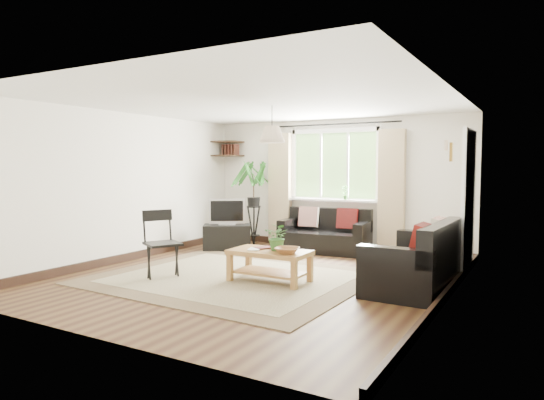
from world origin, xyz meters
The scene contains 24 objects.
floor centered at (0.00, 0.00, 0.00)m, with size 5.50×5.50×0.00m, color #311A10.
ceiling centered at (0.00, 0.00, 2.40)m, with size 5.50×5.50×0.00m, color white.
wall_back centered at (0.00, 2.75, 1.20)m, with size 5.00×0.02×2.40m, color white.
wall_front centered at (0.00, -2.75, 1.20)m, with size 5.00×0.02×2.40m, color white.
wall_left centered at (-2.50, 0.00, 1.20)m, with size 0.02×5.50×2.40m, color white.
wall_right centered at (2.50, 0.00, 1.20)m, with size 0.02×5.50×2.40m, color white.
rug centered at (-0.27, -0.20, 0.01)m, with size 3.53×3.03×0.02m, color beige.
window centered at (0.00, 2.71, 1.55)m, with size 2.50×0.16×2.16m, color white, non-canonical shape.
door centered at (2.47, 1.70, 1.00)m, with size 0.06×0.96×2.06m, color silver.
corner_shelf centered at (-2.25, 2.50, 1.89)m, with size 0.50×0.50×0.34m, color black, non-canonical shape.
pendant_lamp centered at (0.00, 0.40, 2.05)m, with size 0.36×0.36×0.54m, color beige, non-canonical shape.
wall_sconce centered at (2.43, 0.30, 1.74)m, with size 0.12×0.12×0.28m, color beige, non-canonical shape.
sofa_back centered at (0.00, 2.30, 0.37)m, with size 1.56×0.78×0.73m, color black, non-canonical shape.
sofa_right centered at (2.01, 0.48, 0.40)m, with size 0.86×1.72×0.81m, color black, non-canonical shape.
coffee_table centered at (0.29, -0.16, 0.22)m, with size 1.05×0.57×0.43m, color #945A30, non-canonical shape.
table_plant centered at (0.38, -0.11, 0.61)m, with size 0.32×0.28×0.36m, color #306126.
bowl centered at (0.60, -0.25, 0.47)m, with size 0.31×0.31×0.08m, color #935E32.
book_a centered at (0.02, -0.26, 0.44)m, with size 0.15×0.21×0.02m, color white.
book_b centered at (0.08, -0.05, 0.44)m, with size 0.17×0.23×0.02m, color #5D2A25.
tv_stand centered at (-1.66, 1.64, 0.23)m, with size 0.86×0.48×0.46m, color black.
tv centered at (-1.66, 1.64, 0.71)m, with size 0.66×0.22×0.50m, color #A5A5AA, non-canonical shape.
palm_stand centered at (-1.55, 2.37, 0.82)m, with size 0.64×0.64×1.64m, color black, non-canonical shape.
folding_chair centered at (-1.08, -0.70, 0.46)m, with size 0.48×0.48×0.93m, color black, non-canonical shape.
sill_plant centered at (0.25, 2.63, 1.06)m, with size 0.14×0.10×0.27m, color #2D6023.
Camera 1 is at (3.47, -5.63, 1.54)m, focal length 32.00 mm.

